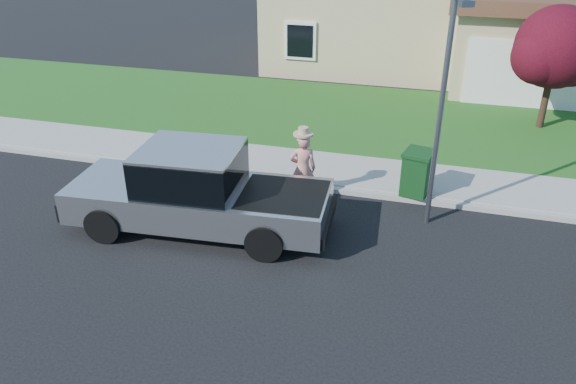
# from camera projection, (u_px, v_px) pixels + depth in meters

# --- Properties ---
(ground) EXTENTS (80.00, 80.00, 0.00)m
(ground) POSITION_uv_depth(u_px,v_px,m) (252.00, 245.00, 11.95)
(ground) COLOR black
(ground) RESTS_ON ground
(curb) EXTENTS (40.00, 0.20, 0.12)m
(curb) POSITION_uv_depth(u_px,v_px,m) (327.00, 189.00, 14.16)
(curb) COLOR gray
(curb) RESTS_ON ground
(sidewalk) EXTENTS (40.00, 2.00, 0.15)m
(sidewalk) POSITION_uv_depth(u_px,v_px,m) (335.00, 170.00, 15.10)
(sidewalk) COLOR gray
(sidewalk) RESTS_ON ground
(lawn) EXTENTS (40.00, 7.00, 0.10)m
(lawn) POSITION_uv_depth(u_px,v_px,m) (362.00, 117.00, 18.96)
(lawn) COLOR #16501A
(lawn) RESTS_ON ground
(pickup_truck) EXTENTS (5.94, 2.43, 1.91)m
(pickup_truck) POSITION_uv_depth(u_px,v_px,m) (198.00, 193.00, 12.16)
(pickup_truck) COLOR black
(pickup_truck) RESTS_ON ground
(woman) EXTENTS (0.74, 0.60, 1.92)m
(woman) POSITION_uv_depth(u_px,v_px,m) (303.00, 168.00, 13.27)
(woman) COLOR tan
(woman) RESTS_ON ground
(ornamental_tree) EXTENTS (2.75, 2.48, 3.78)m
(ornamental_tree) POSITION_uv_depth(u_px,v_px,m) (557.00, 51.00, 16.90)
(ornamental_tree) COLOR black
(ornamental_tree) RESTS_ON lawn
(trash_bin) EXTENTS (0.82, 0.89, 1.09)m
(trash_bin) POSITION_uv_depth(u_px,v_px,m) (417.00, 172.00, 13.52)
(trash_bin) COLOR #0E3413
(trash_bin) RESTS_ON sidewalk
(street_lamp) EXTENTS (0.42, 0.64, 5.00)m
(street_lamp) POSITION_uv_depth(u_px,v_px,m) (443.00, 103.00, 11.46)
(street_lamp) COLOR slate
(street_lamp) RESTS_ON ground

